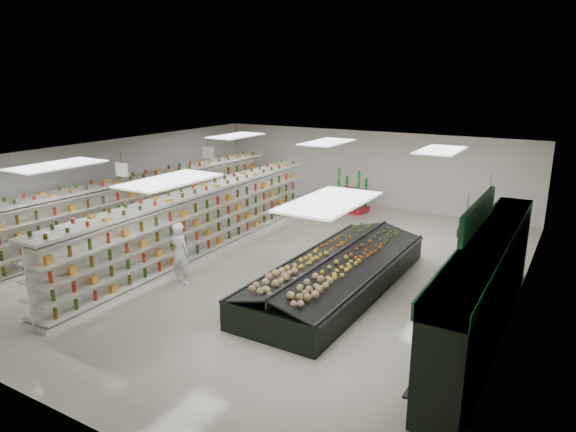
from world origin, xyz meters
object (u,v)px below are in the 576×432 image
Objects in this scene: gondola_left at (153,205)px; shopper_background at (238,197)px; soda_endcap at (352,193)px; produce_island at (338,272)px; shopper_main at (180,253)px; gondola_center at (201,224)px.

shopper_background is (1.43, 3.18, -0.16)m from gondola_left.
soda_endcap is (5.06, 6.19, -0.16)m from gondola_left.
shopper_main is (-3.80, -1.82, 0.38)m from produce_island.
shopper_background reaches higher than produce_island.
gondola_center is at bearing -15.17° from gondola_left.
gondola_left is at bearing 160.50° from gondola_center.
soda_endcap is at bearing -19.98° from shopper_background.
soda_endcap is 0.96× the size of shopper_main.
produce_island is 4.34× the size of shopper_background.
shopper_background is at bearing 109.73° from gondola_center.
shopper_main is (-0.90, -9.40, 0.06)m from soda_endcap.
produce_island is 8.12m from soda_endcap.
gondola_center is at bearing -128.33° from shopper_background.
gondola_left is 8.10m from produce_island.
soda_endcap is at bearing -91.41° from shopper_main.
shopper_main is (1.11, -2.21, -0.10)m from gondola_center.
soda_endcap is (2.01, 7.18, -0.15)m from gondola_center.
gondola_left is 3.49m from shopper_background.
produce_island is at bearing -69.04° from soda_endcap.
gondola_left reaches higher than shopper_background.
shopper_background is (-6.53, 4.57, 0.33)m from produce_island.
gondola_center reaches higher than produce_island.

